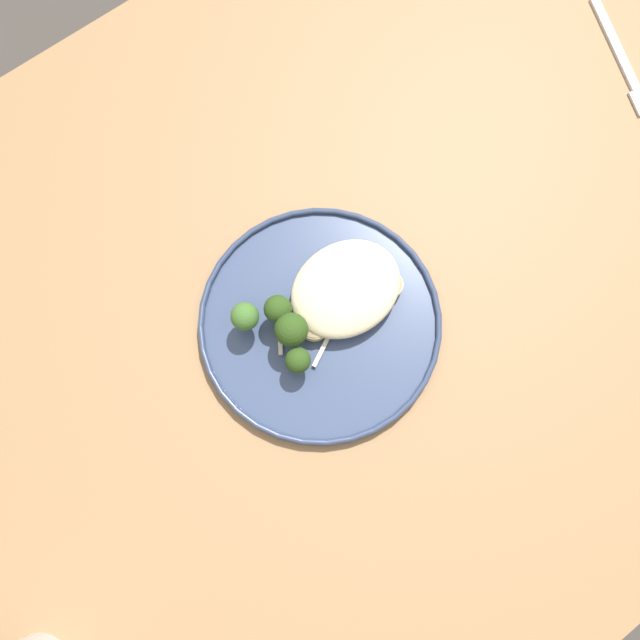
% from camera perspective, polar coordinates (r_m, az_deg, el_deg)
% --- Properties ---
extents(ground, '(6.00, 6.00, 0.00)m').
position_cam_1_polar(ground, '(1.50, 0.80, -5.18)').
color(ground, '#47423D').
extents(wooden_dining_table, '(1.40, 1.00, 0.74)m').
position_cam_1_polar(wooden_dining_table, '(0.86, 1.39, 1.55)').
color(wooden_dining_table, '#9E754C').
rests_on(wooden_dining_table, ground).
extents(dinner_plate, '(0.29, 0.29, 0.02)m').
position_cam_1_polar(dinner_plate, '(0.76, 0.00, -0.21)').
color(dinner_plate, '#38476B').
rests_on(dinner_plate, wooden_dining_table).
extents(noodle_bed, '(0.14, 0.11, 0.04)m').
position_cam_1_polar(noodle_bed, '(0.75, 2.36, 2.86)').
color(noodle_bed, beige).
rests_on(noodle_bed, dinner_plate).
extents(seared_scallop_left_edge, '(0.03, 0.03, 0.02)m').
position_cam_1_polar(seared_scallop_left_edge, '(0.76, 1.60, 2.66)').
color(seared_scallop_left_edge, '#DBB77A').
rests_on(seared_scallop_left_edge, dinner_plate).
extents(seared_scallop_tiny_bay, '(0.02, 0.02, 0.02)m').
position_cam_1_polar(seared_scallop_tiny_bay, '(0.75, 4.12, 0.44)').
color(seared_scallop_tiny_bay, '#DBB77A').
rests_on(seared_scallop_tiny_bay, dinner_plate).
extents(seared_scallop_tilted_round, '(0.03, 0.03, 0.01)m').
position_cam_1_polar(seared_scallop_tilted_round, '(0.77, 3.12, 4.67)').
color(seared_scallop_tilted_round, '#DBB77A').
rests_on(seared_scallop_tilted_round, dinner_plate).
extents(seared_scallop_front_small, '(0.03, 0.03, 0.02)m').
position_cam_1_polar(seared_scallop_front_small, '(0.76, 6.22, 3.07)').
color(seared_scallop_front_small, beige).
rests_on(seared_scallop_front_small, dinner_plate).
extents(seared_scallop_right_edge, '(0.03, 0.03, 0.02)m').
position_cam_1_polar(seared_scallop_right_edge, '(0.74, -0.51, -0.58)').
color(seared_scallop_right_edge, '#E5C689').
rests_on(seared_scallop_right_edge, dinner_plate).
extents(seared_scallop_rear_pale, '(0.03, 0.03, 0.01)m').
position_cam_1_polar(seared_scallop_rear_pale, '(0.75, -1.17, 0.78)').
color(seared_scallop_rear_pale, '#DBB77A').
rests_on(seared_scallop_rear_pale, dinner_plate).
extents(seared_scallop_half_hidden, '(0.03, 0.03, 0.01)m').
position_cam_1_polar(seared_scallop_half_hidden, '(0.75, 1.45, -0.14)').
color(seared_scallop_half_hidden, '#DBB77A').
rests_on(seared_scallop_half_hidden, dinner_plate).
extents(broccoli_floret_right_tilted, '(0.04, 0.04, 0.06)m').
position_cam_1_polar(broccoli_floret_right_tilted, '(0.72, -2.58, -0.90)').
color(broccoli_floret_right_tilted, '#7A994C').
rests_on(broccoli_floret_right_tilted, dinner_plate).
extents(broccoli_floret_front_edge, '(0.03, 0.03, 0.05)m').
position_cam_1_polar(broccoli_floret_front_edge, '(0.73, -3.79, 0.95)').
color(broccoli_floret_front_edge, '#89A356').
rests_on(broccoli_floret_front_edge, dinner_plate).
extents(broccoli_floret_center_pile, '(0.03, 0.03, 0.05)m').
position_cam_1_polar(broccoli_floret_center_pile, '(0.73, -6.72, 0.28)').
color(broccoli_floret_center_pile, '#7A994C').
rests_on(broccoli_floret_center_pile, dinner_plate).
extents(broccoli_floret_tall_stalk, '(0.03, 0.03, 0.05)m').
position_cam_1_polar(broccoli_floret_tall_stalk, '(0.72, -1.98, -3.65)').
color(broccoli_floret_tall_stalk, '#7A994C').
rests_on(broccoli_floret_tall_stalk, dinner_plate).
extents(onion_sliver_short_strip, '(0.02, 0.03, 0.00)m').
position_cam_1_polar(onion_sliver_short_strip, '(0.75, -3.59, -1.75)').
color(onion_sliver_short_strip, silver).
rests_on(onion_sliver_short_strip, dinner_plate).
extents(onion_sliver_pale_crescent, '(0.05, 0.04, 0.00)m').
position_cam_1_polar(onion_sliver_pale_crescent, '(0.76, -2.27, 2.12)').
color(onion_sliver_pale_crescent, silver).
rests_on(onion_sliver_pale_crescent, dinner_plate).
extents(onion_sliver_long_sliver, '(0.05, 0.03, 0.00)m').
position_cam_1_polar(onion_sliver_long_sliver, '(0.75, 0.26, -2.53)').
color(onion_sliver_long_sliver, silver).
rests_on(onion_sliver_long_sliver, dinner_plate).
extents(dinner_fork, '(0.08, 0.18, 0.00)m').
position_cam_1_polar(dinner_fork, '(1.01, 25.40, 20.30)').
color(dinner_fork, silver).
rests_on(dinner_fork, wooden_dining_table).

